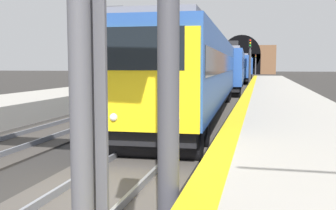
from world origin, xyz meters
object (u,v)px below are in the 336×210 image
object	(u,v)px
railway_signal_mid	(250,58)
railway_signal_far	(256,63)
train_adjacent_platform	(204,66)
train_main_approaching	(236,67)
catenary_mast_near	(101,45)

from	to	relation	value
railway_signal_mid	railway_signal_far	bearing A→B (deg)	-180.00
train_adjacent_platform	railway_signal_mid	bearing A→B (deg)	-135.00
train_main_approaching	railway_signal_far	xyz separation A→B (m)	(54.25, -1.79, 0.79)
railway_signal_mid	train_main_approaching	bearing A→B (deg)	-143.55
train_adjacent_platform	railway_signal_mid	distance (m)	8.80
railway_signal_mid	catenary_mast_near	size ratio (longest dim) A/B	0.67
train_main_approaching	train_adjacent_platform	xyz separation A→B (m)	(3.64, 4.50, 0.08)
train_adjacent_platform	catenary_mast_near	xyz separation A→B (m)	(-20.45, 6.54, 1.94)
train_adjacent_platform	railway_signal_mid	world-z (taller)	railway_signal_mid
railway_signal_far	train_main_approaching	bearing A→B (deg)	-1.89
railway_signal_mid	catenary_mast_near	xyz separation A→B (m)	(-14.38, 12.83, 0.92)
railway_signal_mid	railway_signal_far	world-z (taller)	railway_signal_mid
train_adjacent_platform	catenary_mast_near	world-z (taller)	catenary_mast_near
railway_signal_far	catenary_mast_near	world-z (taller)	catenary_mast_near
railway_signal_mid	railway_signal_far	xyz separation A→B (m)	(56.68, 0.00, -0.31)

